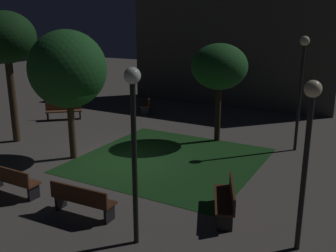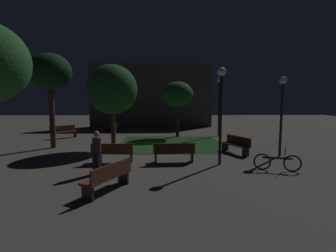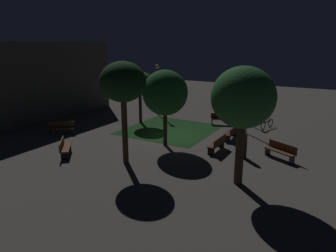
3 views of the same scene
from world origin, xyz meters
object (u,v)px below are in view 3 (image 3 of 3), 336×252
object	(u,v)px
bench_path_side	(222,119)
tree_left_canopy	(243,99)
bench_lawn_edge	(232,132)
tree_back_left	(123,83)
bench_near_trees	(218,143)
bench_back_row	(64,147)
lamp_post_path_center	(248,94)
bench_corner	(281,150)
lamp_post_plaza_west	(157,81)
pedestrian	(244,143)
bench_by_lamp	(61,127)
bicycle	(267,124)
tree_lawn_side	(165,93)
lamp_post_plaza_east	(240,88)
tree_tall_center	(140,84)

from	to	relation	value
bench_path_side	tree_left_canopy	world-z (taller)	tree_left_canopy
bench_lawn_edge	tree_back_left	world-z (taller)	tree_back_left
bench_near_trees	bench_back_row	world-z (taller)	same
lamp_post_path_center	bench_back_row	bearing A→B (deg)	141.06
bench_corner	lamp_post_plaza_west	bearing A→B (deg)	62.94
bench_corner	pedestrian	world-z (taller)	pedestrian
bench_lawn_edge	bench_by_lamp	size ratio (longest dim) A/B	1.02
bench_path_side	bicycle	world-z (taller)	bicycle
tree_back_left	lamp_post_path_center	size ratio (longest dim) A/B	1.31
tree_lawn_side	bench_by_lamp	bearing A→B (deg)	101.36
bench_near_trees	lamp_post_plaza_east	distance (m)	8.30
bench_corner	lamp_post_path_center	world-z (taller)	lamp_post_path_center
tree_lawn_side	tree_back_left	bearing A→B (deg)	173.68
bicycle	tree_back_left	bearing A→B (deg)	154.76
tree_lawn_side	bench_back_row	bearing A→B (deg)	136.70
bench_back_row	pedestrian	size ratio (longest dim) A/B	1.04
bench_lawn_edge	bench_by_lamp	distance (m)	11.79
bench_path_side	bicycle	size ratio (longest dim) A/B	1.09
bench_lawn_edge	tree_back_left	distance (m)	8.52
bench_by_lamp	lamp_post_plaza_east	distance (m)	14.05
bench_corner	pedestrian	distance (m)	2.03
lamp_post_path_center	pedestrian	distance (m)	5.39
bench_lawn_edge	lamp_post_path_center	xyz separation A→B (m)	(1.93, -0.36, 2.33)
bench_lawn_edge	bench_corner	xyz separation A→B (m)	(-2.12, -3.45, 0.00)
bench_back_row	bench_near_trees	bearing A→B (deg)	-56.17
bench_by_lamp	bench_corner	size ratio (longest dim) A/B	0.98
lamp_post_plaza_west	bench_path_side	bearing A→B (deg)	-94.59
bench_near_trees	bench_by_lamp	bearing A→B (deg)	100.93
lamp_post_plaza_west	lamp_post_plaza_east	xyz separation A→B (m)	(1.45, -6.95, -0.33)
tree_left_canopy	pedestrian	size ratio (longest dim) A/B	3.27
tree_back_left	pedestrian	world-z (taller)	tree_back_left
bench_lawn_edge	pedestrian	bearing A→B (deg)	-150.91
bench_by_lamp	tree_left_canopy	distance (m)	13.66
lamp_post_plaza_west	bench_lawn_edge	bearing A→B (deg)	-115.04
tree_lawn_side	pedestrian	xyz separation A→B (m)	(0.31, -4.86, -2.44)
lamp_post_path_center	bench_near_trees	bearing A→B (deg)	175.51
bench_back_row	tree_tall_center	xyz separation A→B (m)	(8.23, 0.46, 2.63)
bench_back_row	bicycle	bearing A→B (deg)	-37.21
bench_lawn_edge	bicycle	bearing A→B (deg)	-19.79
tree_left_canopy	lamp_post_plaza_east	xyz separation A→B (m)	(11.50, 3.53, -1.22)
bench_corner	bicycle	size ratio (longest dim) A/B	1.07
bench_lawn_edge	tree_back_left	bearing A→B (deg)	151.79
bench_back_row	pedestrian	xyz separation A→B (m)	(4.66, -8.95, 0.37)
bench_back_row	tree_back_left	distance (m)	5.34
bench_by_lamp	tree_lawn_side	distance (m)	8.21
bench_corner	bench_near_trees	bearing A→B (deg)	99.14
bench_lawn_edge	tree_lawn_side	distance (m)	5.37
bench_corner	bicycle	world-z (taller)	bicycle
bench_lawn_edge	lamp_post_path_center	bearing A→B (deg)	-10.62
tree_lawn_side	lamp_post_plaza_west	size ratio (longest dim) A/B	1.06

